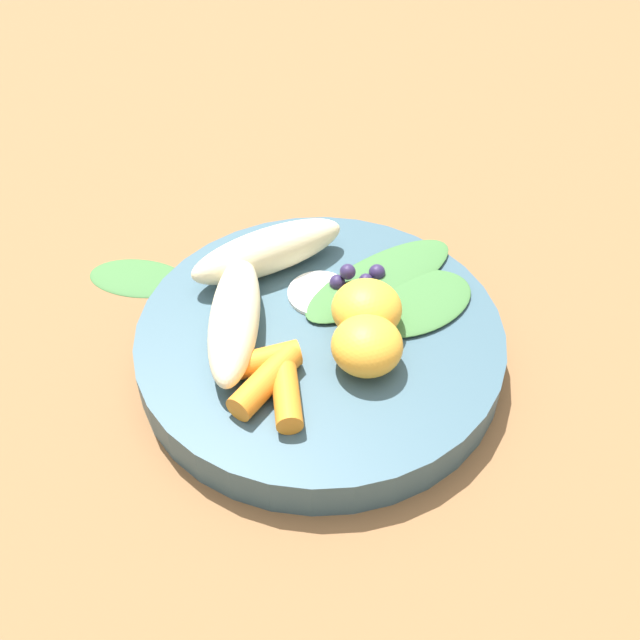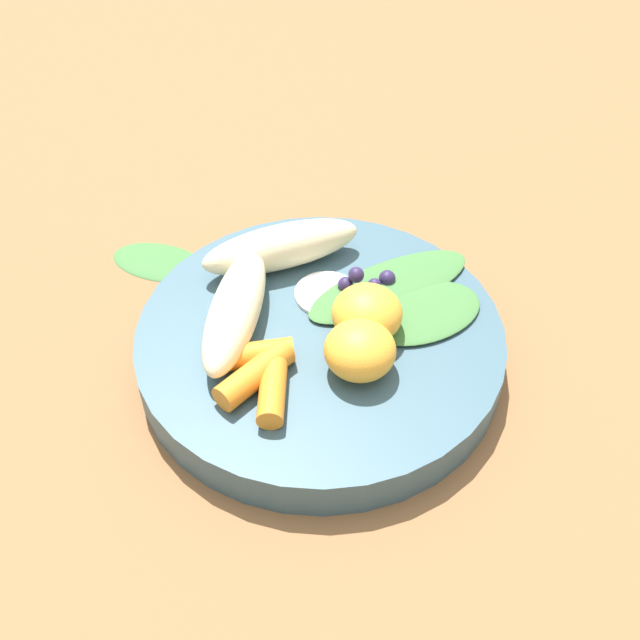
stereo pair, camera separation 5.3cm
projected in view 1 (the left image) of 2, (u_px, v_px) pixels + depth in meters
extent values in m
plane|color=brown|center=(320.00, 359.00, 0.56)|extent=(2.40, 2.40, 0.00)
cylinder|color=#385666|center=(320.00, 345.00, 0.55)|extent=(0.26, 0.26, 0.03)
ellipsoid|color=beige|center=(235.00, 319.00, 0.52)|extent=(0.12, 0.07, 0.03)
ellipsoid|color=beige|center=(268.00, 251.00, 0.57)|extent=(0.05, 0.12, 0.03)
ellipsoid|color=#F4A833|center=(367.00, 309.00, 0.52)|extent=(0.05, 0.05, 0.04)
ellipsoid|color=#F4A833|center=(367.00, 346.00, 0.50)|extent=(0.05, 0.05, 0.04)
cylinder|color=orange|center=(262.00, 361.00, 0.50)|extent=(0.02, 0.05, 0.02)
cylinder|color=orange|center=(265.00, 381.00, 0.49)|extent=(0.05, 0.06, 0.02)
cylinder|color=orange|center=(286.00, 388.00, 0.49)|extent=(0.06, 0.03, 0.02)
sphere|color=#2D234C|center=(377.00, 296.00, 0.55)|extent=(0.01, 0.01, 0.01)
sphere|color=#2D234C|center=(337.00, 283.00, 0.56)|extent=(0.01, 0.01, 0.01)
sphere|color=#2D234C|center=(366.00, 281.00, 0.56)|extent=(0.01, 0.01, 0.01)
sphere|color=#2D234C|center=(355.00, 291.00, 0.55)|extent=(0.01, 0.01, 0.01)
sphere|color=#2D234C|center=(376.00, 295.00, 0.55)|extent=(0.01, 0.01, 0.01)
sphere|color=#2D234C|center=(348.00, 272.00, 0.56)|extent=(0.01, 0.01, 0.01)
sphere|color=#2D234C|center=(369.00, 305.00, 0.54)|extent=(0.01, 0.01, 0.01)
sphere|color=#2D234C|center=(354.00, 304.00, 0.54)|extent=(0.01, 0.01, 0.01)
sphere|color=#2D234C|center=(377.00, 272.00, 0.57)|extent=(0.01, 0.01, 0.01)
sphere|color=#2D234C|center=(362.00, 295.00, 0.55)|extent=(0.01, 0.01, 0.01)
cylinder|color=white|center=(320.00, 293.00, 0.56)|extent=(0.05, 0.05, 0.00)
ellipsoid|color=#3D7038|center=(413.00, 299.00, 0.55)|extent=(0.08, 0.10, 0.01)
ellipsoid|color=#3D7038|center=(380.00, 279.00, 0.57)|extent=(0.09, 0.14, 0.01)
ellipsoid|color=#3D7038|center=(138.00, 276.00, 0.62)|extent=(0.08, 0.09, 0.01)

